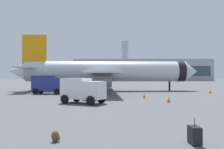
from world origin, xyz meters
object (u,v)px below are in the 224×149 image
service_truck (48,84)px  cargo_van (83,89)px  safety_cone_near (144,96)px  safety_cone_mid (210,91)px  safety_cone_far (169,99)px  airplane_at_gate (106,72)px  rolling_suitcase (195,135)px  traveller_backpack (56,136)px

service_truck → cargo_van: size_ratio=1.02×
safety_cone_near → safety_cone_mid: size_ratio=0.88×
cargo_van → safety_cone_far: 9.18m
airplane_at_gate → safety_cone_far: bearing=-68.0°
airplane_at_gate → safety_cone_mid: (17.23, -5.83, -3.31)m
airplane_at_gate → service_truck: size_ratio=7.26×
airplane_at_gate → cargo_van: size_ratio=7.40×
safety_cone_near → safety_cone_far: size_ratio=0.91×
service_truck → cargo_van: 14.51m
service_truck → safety_cone_near: service_truck is taller
cargo_van → safety_cone_mid: 23.39m
safety_cone_near → rolling_suitcase: size_ratio=0.57×
traveller_backpack → safety_cone_near: bearing=72.6°
safety_cone_far → rolling_suitcase: rolling_suitcase is taller
airplane_at_gate → safety_cone_near: airplane_at_gate is taller
safety_cone_near → safety_cone_far: safety_cone_far is taller
safety_cone_near → safety_cone_far: (2.04, -4.73, 0.03)m
safety_cone_far → airplane_at_gate: bearing=112.0°
safety_cone_far → rolling_suitcase: size_ratio=0.63×
service_truck → safety_cone_mid: service_truck is taller
safety_cone_far → traveller_backpack: safety_cone_far is taller
airplane_at_gate → safety_cone_far: size_ratio=51.71×
rolling_suitcase → safety_cone_far: bearing=81.0°
airplane_at_gate → rolling_suitcase: (5.20, -33.90, -3.27)m
traveller_backpack → service_truck: bearing=107.2°
safety_cone_near → safety_cone_far: 5.15m
cargo_van → traveller_backpack: 13.87m
safety_cone_mid → safety_cone_far: safety_cone_mid is taller
rolling_suitcase → service_truck: bearing=117.7°
cargo_van → airplane_at_gate: bearing=85.8°
safety_cone_far → traveller_backpack: 16.95m
service_truck → traveller_backpack: (8.15, -26.33, -1.37)m
traveller_backpack → rolling_suitcase: bearing=-2.7°
safety_cone_mid → rolling_suitcase: bearing=-113.2°
safety_cone_mid → airplane_at_gate: bearing=161.3°
safety_cone_far → rolling_suitcase: (-2.38, -15.12, 0.05)m
rolling_suitcase → traveller_backpack: rolling_suitcase is taller
cargo_van → safety_cone_mid: size_ratio=6.78×
safety_cone_mid → service_truck: bearing=-176.8°
airplane_at_gate → rolling_suitcase: bearing=-81.3°
safety_cone_mid → traveller_backpack: safety_cone_mid is taller
airplane_at_gate → traveller_backpack: bearing=-91.0°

